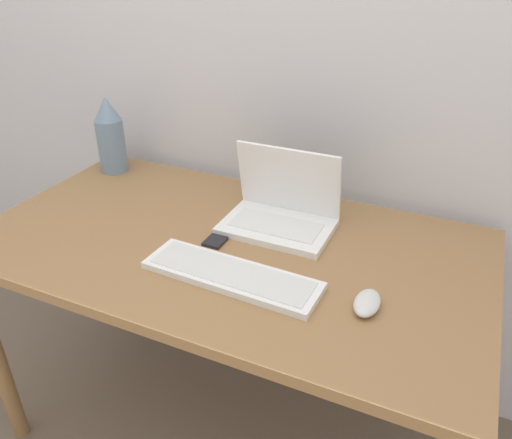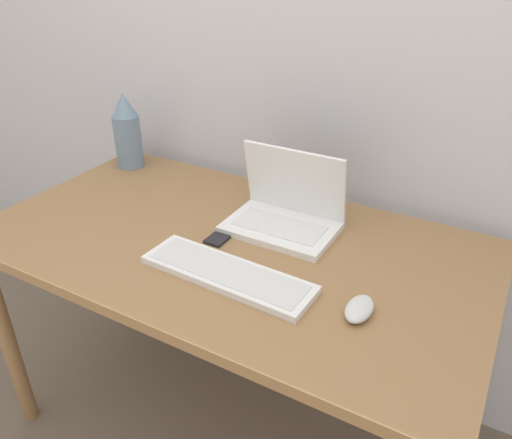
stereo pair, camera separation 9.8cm
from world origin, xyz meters
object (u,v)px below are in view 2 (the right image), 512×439
object	(u,v)px
laptop	(286,211)
mouse	(359,309)
keyboard	(227,274)
mp3_player	(217,240)
vase	(127,131)

from	to	relation	value
laptop	mouse	xyz separation A→B (m)	(0.32, -0.27, -0.03)
keyboard	mp3_player	size ratio (longest dim) A/B	7.59
mp3_player	laptop	bearing A→B (deg)	52.41
keyboard	mouse	world-z (taller)	mouse
vase	mp3_player	world-z (taller)	vase
keyboard	mouse	bearing A→B (deg)	4.28
laptop	mp3_player	xyz separation A→B (m)	(-0.13, -0.17, -0.05)
laptop	mouse	world-z (taller)	laptop
laptop	mp3_player	bearing A→B (deg)	-127.59
mp3_player	keyboard	bearing A→B (deg)	-47.97
keyboard	mouse	distance (m)	0.33
keyboard	vase	bearing A→B (deg)	148.63
laptop	vase	size ratio (longest dim) A/B	1.14
vase	keyboard	bearing A→B (deg)	-31.37
vase	mp3_player	size ratio (longest dim) A/B	4.51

